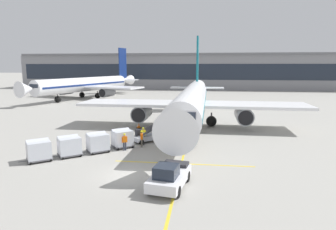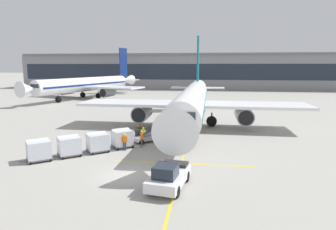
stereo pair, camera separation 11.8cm
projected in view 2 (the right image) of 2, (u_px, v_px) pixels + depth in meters
name	position (u px, v px, depth m)	size (l,w,h in m)	color
ground_plane	(126.00, 174.00, 22.51)	(600.00, 600.00, 0.00)	#9E9B93
parked_airplane	(192.00, 101.00, 39.20)	(30.42, 39.68, 13.54)	white
belt_loader	(150.00, 134.00, 32.24)	(4.86, 4.51, 2.81)	#A3A8B2
baggage_cart_lead	(122.00, 138.00, 29.75)	(2.63, 2.50, 1.91)	#515156
baggage_cart_second	(98.00, 142.00, 28.18)	(2.63, 2.50, 1.91)	#515156
baggage_cart_third	(69.00, 146.00, 26.88)	(2.63, 2.50, 1.91)	#515156
baggage_cart_fourth	(39.00, 150.00, 25.54)	(2.63, 2.50, 1.91)	#515156
pushback_tug	(169.00, 176.00, 19.91)	(2.80, 4.69, 1.83)	silver
ground_crew_by_loader	(143.00, 134.00, 31.46)	(0.57, 0.27, 1.74)	#514C42
ground_crew_by_carts	(142.00, 138.00, 29.85)	(0.34, 0.55, 1.74)	#514C42
ground_crew_marshaller	(124.00, 141.00, 28.66)	(0.49, 0.41, 1.74)	#333847
safety_cone_engine_keepout	(139.00, 125.00, 39.14)	(0.64, 0.64, 0.73)	black
apron_guidance_line_lead_in	(190.00, 128.00, 39.11)	(0.20, 110.00, 0.01)	yellow
apron_guidance_line_stop_bar	(183.00, 164.00, 24.90)	(12.00, 0.20, 0.01)	yellow
terminal_building	(186.00, 71.00, 107.95)	(118.95, 18.72, 12.51)	gray
distant_airplane	(88.00, 85.00, 74.26)	(30.69, 38.41, 13.47)	white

